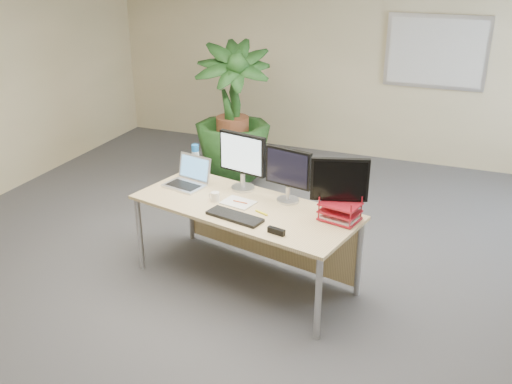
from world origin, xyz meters
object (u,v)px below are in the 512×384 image
at_px(floor_plant, 233,129).
at_px(monitor_left, 242,158).
at_px(desk, 252,218).
at_px(laptop, 188,178).
at_px(monitor_right, 288,172).

xyz_separation_m(floor_plant, monitor_left, (0.85, -1.69, 0.31)).
bearing_deg(desk, floor_plant, 118.30).
height_order(desk, laptop, laptop).
xyz_separation_m(desk, monitor_right, (0.29, 0.12, 0.44)).
bearing_deg(monitor_right, floor_plant, 126.36).
distance_m(monitor_right, laptop, 1.01).
height_order(monitor_left, monitor_right, monitor_left).
relative_size(floor_plant, monitor_right, 3.10).
height_order(floor_plant, monitor_right, floor_plant).
distance_m(desk, monitor_right, 0.54).
height_order(monitor_right, laptop, monitor_right).
bearing_deg(monitor_left, floor_plant, 116.67).
distance_m(floor_plant, laptop, 1.81).
xyz_separation_m(desk, laptop, (-0.70, 0.13, 0.22)).
bearing_deg(monitor_left, laptop, -169.55).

